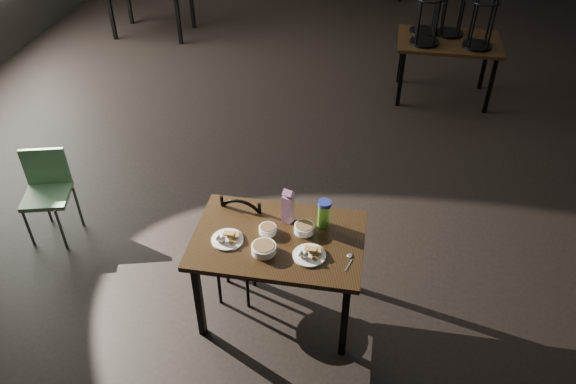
% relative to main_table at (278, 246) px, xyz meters
% --- Properties ---
extents(main_table, '(1.20, 0.80, 0.75)m').
position_rel_main_table_xyz_m(main_table, '(0.00, 0.00, 0.00)').
color(main_table, black).
rests_on(main_table, ground).
extents(plate_left, '(0.23, 0.23, 0.07)m').
position_rel_main_table_xyz_m(plate_left, '(-0.35, -0.09, 0.10)').
color(plate_left, white).
rests_on(plate_left, main_table).
extents(plate_right, '(0.23, 0.23, 0.07)m').
position_rel_main_table_xyz_m(plate_right, '(0.24, -0.15, 0.10)').
color(plate_right, white).
rests_on(plate_right, main_table).
extents(bowl_near, '(0.13, 0.13, 0.05)m').
position_rel_main_table_xyz_m(bowl_near, '(-0.08, 0.04, 0.11)').
color(bowl_near, white).
rests_on(bowl_near, main_table).
extents(bowl_far, '(0.14, 0.14, 0.06)m').
position_rel_main_table_xyz_m(bowl_far, '(0.17, 0.10, 0.11)').
color(bowl_far, white).
rests_on(bowl_far, main_table).
extents(bowl_big, '(0.17, 0.17, 0.06)m').
position_rel_main_table_xyz_m(bowl_big, '(-0.07, -0.16, 0.11)').
color(bowl_big, white).
rests_on(bowl_big, main_table).
extents(juice_carton, '(0.09, 0.09, 0.28)m').
position_rel_main_table_xyz_m(juice_carton, '(0.04, 0.19, 0.21)').
color(juice_carton, '#7F1775').
rests_on(juice_carton, main_table).
extents(water_bottle, '(0.12, 0.12, 0.22)m').
position_rel_main_table_xyz_m(water_bottle, '(0.30, 0.19, 0.19)').
color(water_bottle, '#66C038').
rests_on(water_bottle, main_table).
extents(spoon, '(0.05, 0.18, 0.01)m').
position_rel_main_table_xyz_m(spoon, '(0.51, -0.11, 0.08)').
color(spoon, silver).
rests_on(spoon, main_table).
extents(bentwood_chair, '(0.41, 0.40, 0.84)m').
position_rel_main_table_xyz_m(bentwood_chair, '(-0.35, 0.16, -0.17)').
color(bentwood_chair, black).
rests_on(bentwood_chair, ground).
extents(school_chair, '(0.46, 0.46, 0.81)m').
position_rel_main_table_xyz_m(school_chair, '(-2.14, 0.57, -0.18)').
color(school_chair, '#79BC84').
rests_on(school_chair, ground).
extents(bg_table_right, '(1.20, 0.80, 1.48)m').
position_rel_main_table_xyz_m(bg_table_right, '(1.34, 3.76, 0.13)').
color(bg_table_right, black).
rests_on(bg_table_right, ground).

